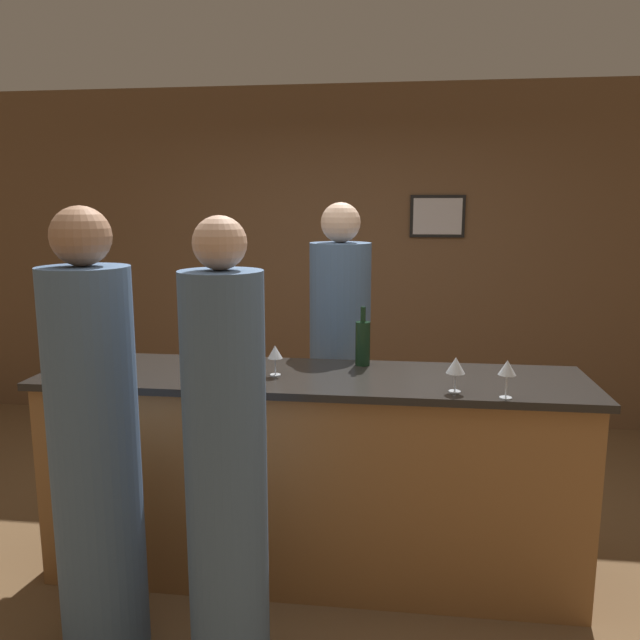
# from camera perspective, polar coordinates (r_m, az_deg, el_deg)

# --- Properties ---
(ground_plane) EXTENTS (14.00, 14.00, 0.00)m
(ground_plane) POSITION_cam_1_polar(r_m,az_deg,el_deg) (3.43, -0.76, -21.82)
(ground_plane) COLOR brown
(back_wall) EXTENTS (8.00, 0.08, 2.80)m
(back_wall) POSITION_cam_1_polar(r_m,az_deg,el_deg) (5.28, 2.76, 5.68)
(back_wall) COLOR brown
(back_wall) RESTS_ON ground_plane
(bar_counter) EXTENTS (2.63, 0.64, 1.03)m
(bar_counter) POSITION_cam_1_polar(r_m,az_deg,el_deg) (3.19, -0.78, -13.93)
(bar_counter) COLOR #996638
(bar_counter) RESTS_ON ground_plane
(bartender) EXTENTS (0.36, 0.36, 1.85)m
(bartender) POSITION_cam_1_polar(r_m,az_deg,el_deg) (3.71, 1.82, -4.75)
(bartender) COLOR #4C6B93
(bartender) RESTS_ON ground_plane
(guest_0) EXTENTS (0.30, 0.30, 1.80)m
(guest_0) POSITION_cam_1_polar(r_m,az_deg,el_deg) (2.40, -8.57, -13.92)
(guest_0) COLOR #4C6B93
(guest_0) RESTS_ON ground_plane
(guest_1) EXTENTS (0.35, 0.35, 1.83)m
(guest_1) POSITION_cam_1_polar(r_m,az_deg,el_deg) (2.69, -19.83, -11.47)
(guest_1) COLOR #4C6B93
(guest_1) RESTS_ON ground_plane
(wine_bottle_0) EXTENTS (0.08, 0.08, 0.30)m
(wine_bottle_0) POSITION_cam_1_polar(r_m,az_deg,el_deg) (3.17, 3.93, -2.06)
(wine_bottle_0) COLOR black
(wine_bottle_0) RESTS_ON bar_counter
(ice_bucket) EXTENTS (0.19, 0.19, 0.17)m
(ice_bucket) POSITION_cam_1_polar(r_m,az_deg,el_deg) (3.52, -20.50, -2.05)
(ice_bucket) COLOR #9E9993
(ice_bucket) RESTS_ON bar_counter
(wine_glass_0) EXTENTS (0.07, 0.07, 0.15)m
(wine_glass_0) POSITION_cam_1_polar(r_m,az_deg,el_deg) (2.98, -4.13, -3.03)
(wine_glass_0) COLOR silver
(wine_glass_0) RESTS_ON bar_counter
(wine_glass_1) EXTENTS (0.08, 0.08, 0.17)m
(wine_glass_1) POSITION_cam_1_polar(r_m,az_deg,el_deg) (2.73, 16.74, -4.30)
(wine_glass_1) COLOR silver
(wine_glass_1) RESTS_ON bar_counter
(wine_glass_2) EXTENTS (0.07, 0.07, 0.16)m
(wine_glass_2) POSITION_cam_1_polar(r_m,az_deg,el_deg) (3.05, -17.95, -2.95)
(wine_glass_2) COLOR silver
(wine_glass_2) RESTS_ON bar_counter
(wine_glass_3) EXTENTS (0.08, 0.08, 0.16)m
(wine_glass_3) POSITION_cam_1_polar(r_m,az_deg,el_deg) (2.77, 12.30, -4.13)
(wine_glass_3) COLOR silver
(wine_glass_3) RESTS_ON bar_counter
(wine_glass_4) EXTENTS (0.08, 0.08, 0.16)m
(wine_glass_4) POSITION_cam_1_polar(r_m,az_deg,el_deg) (3.13, -21.14, -2.76)
(wine_glass_4) COLOR silver
(wine_glass_4) RESTS_ON bar_counter
(wine_glass_5) EXTENTS (0.06, 0.06, 0.16)m
(wine_glass_5) POSITION_cam_1_polar(r_m,az_deg,el_deg) (3.14, -19.26, -2.70)
(wine_glass_5) COLOR silver
(wine_glass_5) RESTS_ON bar_counter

